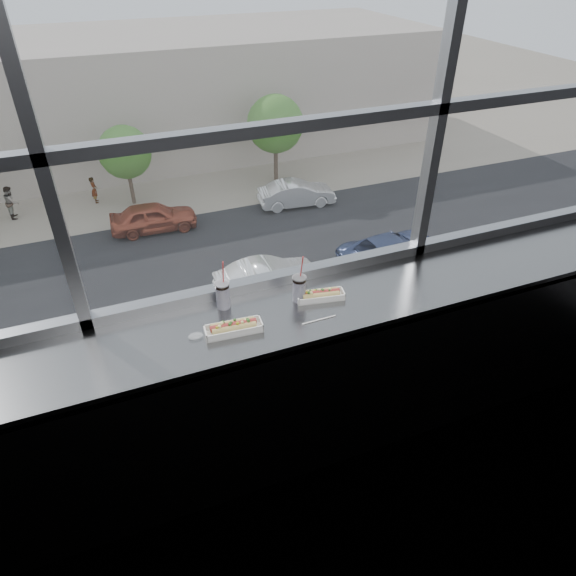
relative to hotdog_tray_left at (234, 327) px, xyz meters
name	(u,v)px	position (x,y,z in m)	size (l,w,h in m)	color
wall_back_lower	(270,355)	(0.31, 0.34, -0.58)	(6.00, 6.00, 0.00)	black
window_glass	(261,61)	(0.31, 0.36, 1.17)	(6.00, 6.00, 0.00)	silver
window_mullions	(263,62)	(0.31, 0.34, 1.17)	(6.00, 0.08, 2.40)	gray
counter	(286,316)	(0.31, 0.06, -0.06)	(6.00, 0.55, 0.06)	gray
counter_fascia	(303,415)	(0.31, -0.19, -0.58)	(6.00, 0.04, 1.04)	gray
hotdog_tray_left	(234,327)	(0.00, 0.00, 0.00)	(0.30, 0.12, 0.07)	white
hotdog_tray_right	(320,295)	(0.53, 0.10, 0.00)	(0.28, 0.13, 0.07)	white
soda_cup_left	(223,294)	(0.01, 0.23, 0.06)	(0.08, 0.08, 0.30)	white
soda_cup_right	(299,287)	(0.42, 0.13, 0.06)	(0.08, 0.08, 0.29)	white
loose_straw	(319,320)	(0.44, -0.07, -0.03)	(0.01, 0.01, 0.19)	white
wrapper	(196,336)	(-0.19, 0.03, -0.02)	(0.09, 0.06, 0.02)	silver
plaza_ground	(94,131)	(0.31, 43.84, -12.13)	(120.00, 120.00, 0.00)	gray
plaza_near	(197,496)	(0.31, 7.34, -12.11)	(50.00, 14.00, 0.04)	gray
street_asphalt	(134,273)	(0.31, 20.34, -12.10)	(80.00, 10.00, 0.06)	black
far_sidewalk	(116,206)	(0.31, 28.34, -12.11)	(80.00, 6.00, 0.04)	gray
far_building	(89,98)	(0.31, 38.34, -8.13)	(50.00, 14.00, 8.00)	#B1A396
car_far_c	(297,190)	(10.58, 24.34, -11.06)	(6.04, 2.51, 2.01)	silver
car_near_e	(394,246)	(12.43, 16.34, -11.04)	(6.16, 2.56, 2.05)	navy
car_near_d	(268,273)	(5.85, 16.34, -11.01)	(6.34, 2.64, 2.11)	white
car_far_b	(153,213)	(2.05, 24.34, -11.01)	(6.35, 2.65, 2.12)	#A9442B
pedestrian_a	(11,199)	(-5.24, 28.98, -10.95)	(1.02, 0.76, 2.28)	#66605B
pedestrian_b	(94,187)	(-0.69, 29.33, -11.11)	(0.87, 0.65, 1.95)	#66605B
tree_center	(125,152)	(1.44, 28.34, -8.88)	(3.07, 3.07, 4.79)	#47382B
tree_right	(275,124)	(10.76, 28.34, -8.31)	(3.60, 3.60, 5.63)	#47382B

